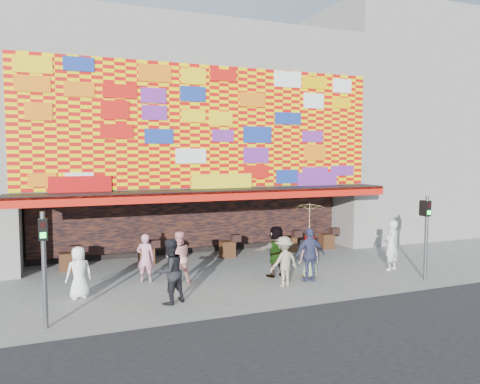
{
  "coord_description": "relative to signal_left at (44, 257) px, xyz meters",
  "views": [
    {
      "loc": [
        -5.93,
        -14.14,
        4.42
      ],
      "look_at": [
        0.55,
        2.0,
        3.04
      ],
      "focal_mm": 35.0,
      "sensor_mm": 36.0,
      "label": 1
    }
  ],
  "objects": [
    {
      "name": "ground",
      "position": [
        6.2,
        1.5,
        -1.86
      ],
      "size": [
        90.0,
        90.0,
        0.0
      ],
      "primitive_type": "plane",
      "color": "slate",
      "rests_on": "ground"
    },
    {
      "name": "ped_g",
      "position": [
        8.77,
        1.81,
        -1.08
      ],
      "size": [
        0.8,
        0.55,
        1.57
      ],
      "primitive_type": "imported",
      "rotation": [
        0.0,
        0.0,
        3.07
      ],
      "color": "gray",
      "rests_on": "ground"
    },
    {
      "name": "ped_i",
      "position": [
        4.21,
        2.88,
        -0.96
      ],
      "size": [
        0.92,
        0.75,
        1.8
      ],
      "primitive_type": "imported",
      "rotation": [
        0.0,
        0.0,
        3.06
      ],
      "color": "#F4A49E",
      "rests_on": "ground"
    },
    {
      "name": "ped_h",
      "position": [
        12.25,
        1.62,
        -0.89
      ],
      "size": [
        0.83,
        0.69,
        1.93
      ],
      "primitive_type": "imported",
      "rotation": [
        0.0,
        0.0,
        3.53
      ],
      "color": "silver",
      "rests_on": "ground"
    },
    {
      "name": "ped_b",
      "position": [
        3.18,
        3.45,
        -1.01
      ],
      "size": [
        0.73,
        0.63,
        1.69
      ],
      "primitive_type": "imported",
      "rotation": [
        0.0,
        0.0,
        2.69
      ],
      "color": "#C88198",
      "rests_on": "ground"
    },
    {
      "name": "parasol",
      "position": [
        8.77,
        1.81,
        0.35
      ],
      "size": [
        1.44,
        1.45,
        1.97
      ],
      "color": "#F7E89C",
      "rests_on": "ground"
    },
    {
      "name": "ped_c",
      "position": [
        3.41,
        0.8,
        -0.89
      ],
      "size": [
        1.17,
        1.08,
        1.94
      ],
      "primitive_type": "imported",
      "rotation": [
        0.0,
        0.0,
        3.61
      ],
      "color": "black",
      "rests_on": "ground"
    },
    {
      "name": "road_strip",
      "position": [
        6.2,
        -5.0,
        -1.85
      ],
      "size": [
        30.0,
        8.0,
        0.02
      ],
      "primitive_type": "cube",
      "color": "black",
      "rests_on": "ground"
    },
    {
      "name": "ped_a",
      "position": [
        0.93,
        2.37,
        -1.06
      ],
      "size": [
        0.88,
        0.68,
        1.61
      ],
      "primitive_type": "imported",
      "rotation": [
        0.0,
        0.0,
        3.37
      ],
      "color": "white",
      "rests_on": "ground"
    },
    {
      "name": "ped_e",
      "position": [
        8.54,
        1.39,
        -0.92
      ],
      "size": [
        1.12,
        0.51,
        1.88
      ],
      "primitive_type": "imported",
      "rotation": [
        0.0,
        0.0,
        3.09
      ],
      "color": "#373C61",
      "rests_on": "ground"
    },
    {
      "name": "shop_building",
      "position": [
        6.2,
        9.68,
        3.37
      ],
      "size": [
        15.2,
        9.4,
        10.0
      ],
      "color": "gray",
      "rests_on": "ground"
    },
    {
      "name": "neighbor_right",
      "position": [
        19.2,
        9.5,
        4.14
      ],
      "size": [
        11.0,
        8.0,
        12.0
      ],
      "primitive_type": "cube",
      "color": "gray",
      "rests_on": "ground"
    },
    {
      "name": "ped_f",
      "position": [
        7.74,
        2.45,
        -0.93
      ],
      "size": [
        1.77,
        0.73,
        1.85
      ],
      "primitive_type": "imported",
      "rotation": [
        0.0,
        0.0,
        3.25
      ],
      "color": "gray",
      "rests_on": "ground"
    },
    {
      "name": "signal_left",
      "position": [
        0.0,
        0.0,
        0.0
      ],
      "size": [
        0.22,
        0.2,
        3.0
      ],
      "color": "#59595B",
      "rests_on": "ground"
    },
    {
      "name": "signal_right",
      "position": [
        12.4,
        0.0,
        0.0
      ],
      "size": [
        0.22,
        0.2,
        3.0
      ],
      "color": "#59595B",
      "rests_on": "ground"
    },
    {
      "name": "ped_d",
      "position": [
        7.4,
        1.17,
        -1.01
      ],
      "size": [
        1.21,
        0.86,
        1.69
      ],
      "primitive_type": "imported",
      "rotation": [
        0.0,
        0.0,
        3.36
      ],
      "color": "gray",
      "rests_on": "ground"
    }
  ]
}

